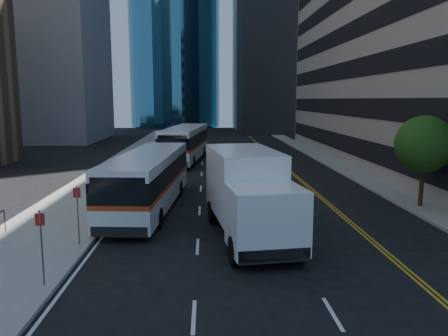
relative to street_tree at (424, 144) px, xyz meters
name	(u,v)px	position (x,y,z in m)	size (l,w,h in m)	color
ground	(289,263)	(-9.00, -8.00, -3.64)	(160.00, 160.00, 0.00)	black
sidewalk_west	(127,165)	(-19.50, 17.00, -3.57)	(5.00, 90.00, 0.15)	gray
sidewalk_east	(333,163)	(0.00, 17.00, -3.57)	(2.00, 90.00, 0.15)	gray
midrise_west	(36,21)	(-37.00, 44.00, 13.86)	(18.00, 18.00, 35.00)	gray
street_tree	(424,144)	(0.00, 0.00, 0.00)	(3.20, 3.20, 5.10)	#332114
bus_front	(149,179)	(-15.32, 0.44, -1.91)	(3.67, 12.46, 3.17)	silver
bus_rear	(185,143)	(-14.17, 19.72, -1.78)	(4.43, 13.45, 3.40)	white
box_truck	(249,193)	(-10.25, -4.87, -1.62)	(3.76, 8.31, 3.84)	white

